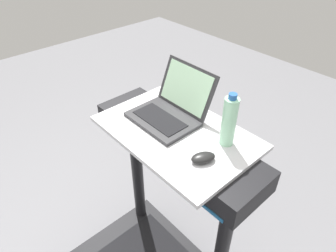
{
  "coord_description": "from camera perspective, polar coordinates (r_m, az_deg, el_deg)",
  "views": [
    {
      "loc": [
        0.77,
        -0.04,
        1.9
      ],
      "look_at": [
        0.0,
        0.65,
        1.12
      ],
      "focal_mm": 32.13,
      "sensor_mm": 36.0,
      "label": 1
    }
  ],
  "objects": [
    {
      "name": "laptop",
      "position": [
        1.41,
        0.42,
        3.31
      ],
      "size": [
        0.31,
        0.31,
        0.22
      ],
      "rotation": [
        0.0,
        0.0,
        -0.0
      ],
      "color": "#2D2D30",
      "rests_on": "desk_board"
    },
    {
      "name": "desk_board",
      "position": [
        1.36,
        1.57,
        -1.18
      ],
      "size": [
        0.71,
        0.47,
        0.02
      ],
      "primitive_type": "cube",
      "color": "silver",
      "rests_on": "treadmill_base"
    },
    {
      "name": "water_bottle",
      "position": [
        1.24,
        11.51,
        0.89
      ],
      "size": [
        0.06,
        0.06,
        0.24
      ],
      "color": "#9EDBB2",
      "rests_on": "desk_board"
    },
    {
      "name": "computer_mouse",
      "position": [
        1.2,
        6.68,
        -5.99
      ],
      "size": [
        0.09,
        0.12,
        0.03
      ],
      "primitive_type": "ellipsoid",
      "rotation": [
        0.0,
        0.0,
        -0.41
      ],
      "color": "black",
      "rests_on": "desk_board"
    }
  ]
}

